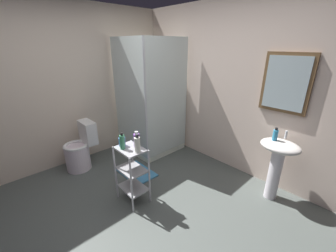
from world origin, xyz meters
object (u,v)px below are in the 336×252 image
at_px(body_wash_bottle_green, 122,142).
at_px(shower_stall, 151,127).
at_px(pedestal_sink, 278,158).
at_px(conditioner_bottle_purple, 137,140).
at_px(lotion_bottle_white, 137,144).
at_px(rinse_cup, 122,142).
at_px(hand_soap_bottle, 275,135).
at_px(bath_mat, 137,172).
at_px(storage_cart, 132,170).
at_px(toilet, 80,150).

bearing_deg(body_wash_bottle_green, shower_stall, 128.30).
height_order(pedestal_sink, conditioner_bottle_purple, conditioner_bottle_purple).
bearing_deg(lotion_bottle_white, rinse_cup, -169.95).
relative_size(pedestal_sink, hand_soap_bottle, 5.15).
xyz_separation_m(rinse_cup, bath_mat, (-0.35, 0.40, -0.78)).
xyz_separation_m(pedestal_sink, conditioner_bottle_purple, (-1.17, -1.26, 0.25)).
xyz_separation_m(hand_soap_bottle, lotion_bottle_white, (-0.98, -1.31, -0.04)).
xyz_separation_m(body_wash_bottle_green, bath_mat, (-0.42, 0.44, -0.82)).
bearing_deg(pedestal_sink, rinse_cup, -133.52).
distance_m(conditioner_bottle_purple, bath_mat, 0.99).
relative_size(pedestal_sink, storage_cart, 1.09).
bearing_deg(body_wash_bottle_green, pedestal_sink, 48.85).
bearing_deg(pedestal_sink, conditioner_bottle_purple, -132.81).
xyz_separation_m(storage_cart, conditioner_bottle_purple, (0.02, 0.09, 0.39)).
bearing_deg(bath_mat, toilet, -143.13).
height_order(shower_stall, conditioner_bottle_purple, shower_stall).
distance_m(body_wash_bottle_green, bath_mat, 1.02).
bearing_deg(rinse_cup, conditioner_bottle_purple, 39.78).
distance_m(shower_stall, pedestal_sink, 2.13).
height_order(conditioner_bottle_purple, rinse_cup, conditioner_bottle_purple).
bearing_deg(conditioner_bottle_purple, rinse_cup, -140.22).
height_order(hand_soap_bottle, bath_mat, hand_soap_bottle).
height_order(shower_stall, toilet, shower_stall).
bearing_deg(toilet, pedestal_sink, 32.60).
xyz_separation_m(shower_stall, hand_soap_bottle, (2.03, 0.31, 0.42)).
distance_m(shower_stall, rinse_cup, 1.35).
xyz_separation_m(toilet, bath_mat, (0.73, 0.55, -0.31)).
distance_m(lotion_bottle_white, rinse_cup, 0.26).
relative_size(hand_soap_bottle, lotion_bottle_white, 0.72).
bearing_deg(body_wash_bottle_green, hand_soap_bottle, 50.04).
xyz_separation_m(shower_stall, bath_mat, (0.44, -0.65, -0.45)).
xyz_separation_m(pedestal_sink, storage_cart, (-1.19, -1.35, -0.14)).
bearing_deg(storage_cart, lotion_bottle_white, 6.74).
distance_m(storage_cart, lotion_bottle_white, 0.42).
height_order(toilet, rinse_cup, rinse_cup).
bearing_deg(body_wash_bottle_green, toilet, -174.45).
distance_m(lotion_bottle_white, bath_mat, 1.08).
xyz_separation_m(lotion_bottle_white, bath_mat, (-0.60, 0.36, -0.83)).
bearing_deg(body_wash_bottle_green, conditioner_bottle_purple, 65.97).
relative_size(toilet, bath_mat, 1.27).
xyz_separation_m(toilet, lotion_bottle_white, (1.34, 0.19, 0.52)).
relative_size(shower_stall, toilet, 2.63).
bearing_deg(conditioner_bottle_purple, bath_mat, 149.85).
bearing_deg(hand_soap_bottle, bath_mat, -148.98).
height_order(body_wash_bottle_green, rinse_cup, body_wash_bottle_green).
distance_m(toilet, conditioner_bottle_purple, 1.35).
xyz_separation_m(body_wash_bottle_green, rinse_cup, (-0.07, 0.04, -0.04)).
xyz_separation_m(pedestal_sink, rinse_cup, (-1.31, -1.38, 0.21)).
bearing_deg(storage_cart, toilet, -171.55).
xyz_separation_m(shower_stall, toilet, (-0.30, -1.20, -0.15)).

